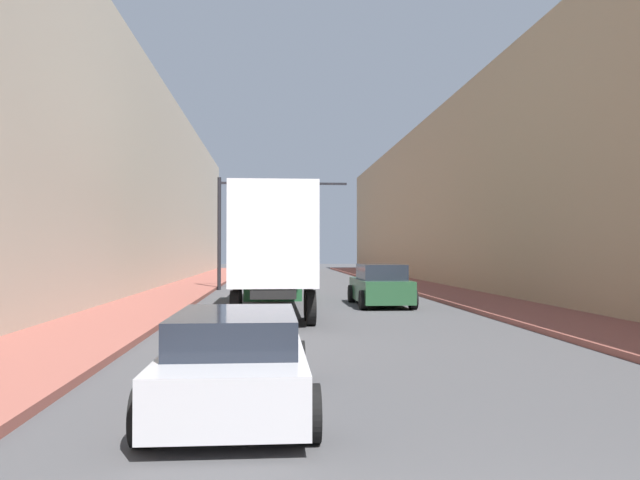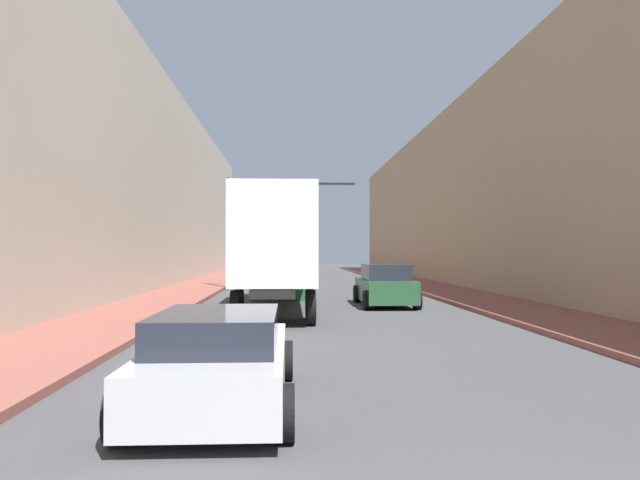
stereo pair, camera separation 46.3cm
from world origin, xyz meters
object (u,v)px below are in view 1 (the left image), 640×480
Objects in this scene: sedan_car at (236,360)px; traffic_signal_gantry at (251,211)px; semi_truck at (273,247)px; suv_car at (380,286)px.

traffic_signal_gantry is at bearing 91.48° from sedan_car.
semi_truck reaches higher than sedan_car.
traffic_signal_gantry is at bearing 95.82° from semi_truck.
semi_truck is 1.78× the size of traffic_signal_gantry.
suv_car is 12.04m from traffic_signal_gantry.
semi_truck is 4.51m from suv_car.
sedan_car is (-0.51, -14.06, -1.60)m from semi_truck.
sedan_car is 1.01× the size of suv_car.
semi_truck is 14.16m from sedan_car.
sedan_car is 25.71m from traffic_signal_gantry.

